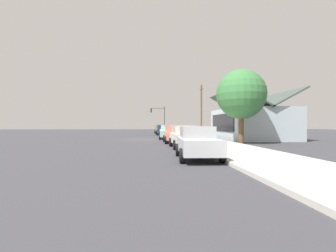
{
  "coord_description": "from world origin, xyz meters",
  "views": [
    {
      "loc": [
        29.31,
        0.16,
        1.7
      ],
      "look_at": [
        1.16,
        2.42,
        1.51
      ],
      "focal_mm": 28.35,
      "sensor_mm": 36.0,
      "label": 1
    }
  ],
  "objects_px": {
    "car_seafoam": "(168,132)",
    "fire_hydrant_red": "(177,133)",
    "utility_pole_wooden": "(201,109)",
    "car_navy": "(163,130)",
    "car_skyblue": "(167,131)",
    "car_ivory": "(185,136)",
    "traffic_light_main": "(159,115)",
    "shade_tree": "(241,94)",
    "car_coral": "(175,134)",
    "car_olive": "(161,129)",
    "car_silver": "(198,142)"
  },
  "relations": [
    {
      "from": "car_ivory",
      "to": "car_olive",
      "type": "bearing_deg",
      "value": 179.76
    },
    {
      "from": "car_olive",
      "to": "utility_pole_wooden",
      "type": "relative_size",
      "value": 0.66
    },
    {
      "from": "car_navy",
      "to": "utility_pole_wooden",
      "type": "relative_size",
      "value": 0.59
    },
    {
      "from": "car_coral",
      "to": "utility_pole_wooden",
      "type": "distance_m",
      "value": 15.78
    },
    {
      "from": "car_coral",
      "to": "car_seafoam",
      "type": "bearing_deg",
      "value": -178.1
    },
    {
      "from": "utility_pole_wooden",
      "to": "fire_hydrant_red",
      "type": "height_order",
      "value": "utility_pole_wooden"
    },
    {
      "from": "utility_pole_wooden",
      "to": "car_seafoam",
      "type": "bearing_deg",
      "value": -33.56
    },
    {
      "from": "car_olive",
      "to": "utility_pole_wooden",
      "type": "bearing_deg",
      "value": 30.79
    },
    {
      "from": "car_coral",
      "to": "fire_hydrant_red",
      "type": "xyz_separation_m",
      "value": [
        -10.96,
        1.46,
        -0.32
      ]
    },
    {
      "from": "car_ivory",
      "to": "shade_tree",
      "type": "height_order",
      "value": "shade_tree"
    },
    {
      "from": "car_coral",
      "to": "traffic_light_main",
      "type": "height_order",
      "value": "traffic_light_main"
    },
    {
      "from": "shade_tree",
      "to": "car_ivory",
      "type": "bearing_deg",
      "value": -57.53
    },
    {
      "from": "car_navy",
      "to": "car_skyblue",
      "type": "relative_size",
      "value": 1.02
    },
    {
      "from": "car_olive",
      "to": "car_coral",
      "type": "distance_m",
      "value": 22.86
    },
    {
      "from": "car_ivory",
      "to": "car_navy",
      "type": "bearing_deg",
      "value": 179.76
    },
    {
      "from": "traffic_light_main",
      "to": "utility_pole_wooden",
      "type": "bearing_deg",
      "value": 23.89
    },
    {
      "from": "car_silver",
      "to": "utility_pole_wooden",
      "type": "distance_m",
      "value": 26.67
    },
    {
      "from": "car_coral",
      "to": "traffic_light_main",
      "type": "relative_size",
      "value": 0.86
    },
    {
      "from": "car_skyblue",
      "to": "fire_hydrant_red",
      "type": "distance_m",
      "value": 1.39
    },
    {
      "from": "car_coral",
      "to": "car_silver",
      "type": "height_order",
      "value": "same"
    },
    {
      "from": "shade_tree",
      "to": "traffic_light_main",
      "type": "xyz_separation_m",
      "value": [
        -29.11,
        -5.76,
        -0.79
      ]
    },
    {
      "from": "car_coral",
      "to": "shade_tree",
      "type": "height_order",
      "value": "shade_tree"
    },
    {
      "from": "car_skyblue",
      "to": "shade_tree",
      "type": "height_order",
      "value": "shade_tree"
    },
    {
      "from": "car_seafoam",
      "to": "car_coral",
      "type": "bearing_deg",
      "value": 4.29
    },
    {
      "from": "car_coral",
      "to": "shade_tree",
      "type": "distance_m",
      "value": 6.81
    },
    {
      "from": "fire_hydrant_red",
      "to": "car_ivory",
      "type": "bearing_deg",
      "value": -4.65
    },
    {
      "from": "car_skyblue",
      "to": "utility_pole_wooden",
      "type": "xyz_separation_m",
      "value": [
        -3.16,
        5.31,
        3.11
      ]
    },
    {
      "from": "fire_hydrant_red",
      "to": "car_olive",
      "type": "bearing_deg",
      "value": -172.55
    },
    {
      "from": "car_skyblue",
      "to": "car_ivory",
      "type": "distance_m",
      "value": 16.63
    },
    {
      "from": "car_coral",
      "to": "car_navy",
      "type": "bearing_deg",
      "value": -179.18
    },
    {
      "from": "shade_tree",
      "to": "utility_pole_wooden",
      "type": "xyz_separation_m",
      "value": [
        -16.34,
        -0.1,
        -0.35
      ]
    },
    {
      "from": "car_coral",
      "to": "traffic_light_main",
      "type": "bearing_deg",
      "value": -178.92
    },
    {
      "from": "car_skyblue",
      "to": "car_coral",
      "type": "relative_size",
      "value": 0.98
    },
    {
      "from": "car_ivory",
      "to": "fire_hydrant_red",
      "type": "bearing_deg",
      "value": 174.65
    },
    {
      "from": "car_ivory",
      "to": "traffic_light_main",
      "type": "distance_m",
      "value": 32.68
    },
    {
      "from": "car_navy",
      "to": "shade_tree",
      "type": "relative_size",
      "value": 0.69
    },
    {
      "from": "car_olive",
      "to": "shade_tree",
      "type": "xyz_separation_m",
      "value": [
        24.73,
        5.66,
        3.46
      ]
    },
    {
      "from": "car_seafoam",
      "to": "utility_pole_wooden",
      "type": "relative_size",
      "value": 0.64
    },
    {
      "from": "car_ivory",
      "to": "car_silver",
      "type": "height_order",
      "value": "same"
    },
    {
      "from": "car_skyblue",
      "to": "car_seafoam",
      "type": "distance_m",
      "value": 5.28
    },
    {
      "from": "car_navy",
      "to": "car_coral",
      "type": "height_order",
      "value": "same"
    },
    {
      "from": "car_skyblue",
      "to": "car_ivory",
      "type": "bearing_deg",
      "value": -0.72
    },
    {
      "from": "car_olive",
      "to": "car_navy",
      "type": "distance_m",
      "value": 5.41
    },
    {
      "from": "car_silver",
      "to": "traffic_light_main",
      "type": "relative_size",
      "value": 0.85
    },
    {
      "from": "car_skyblue",
      "to": "car_ivory",
      "type": "xyz_separation_m",
      "value": [
        16.63,
        -0.02,
        -0.0
      ]
    },
    {
      "from": "car_seafoam",
      "to": "fire_hydrant_red",
      "type": "relative_size",
      "value": 6.8
    },
    {
      "from": "car_seafoam",
      "to": "utility_pole_wooden",
      "type": "bearing_deg",
      "value": 149.49
    },
    {
      "from": "car_coral",
      "to": "traffic_light_main",
      "type": "xyz_separation_m",
      "value": [
        -27.25,
        -0.2,
        2.68
      ]
    },
    {
      "from": "car_silver",
      "to": "shade_tree",
      "type": "height_order",
      "value": "shade_tree"
    },
    {
      "from": "utility_pole_wooden",
      "to": "car_skyblue",
      "type": "bearing_deg",
      "value": -59.25
    }
  ]
}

